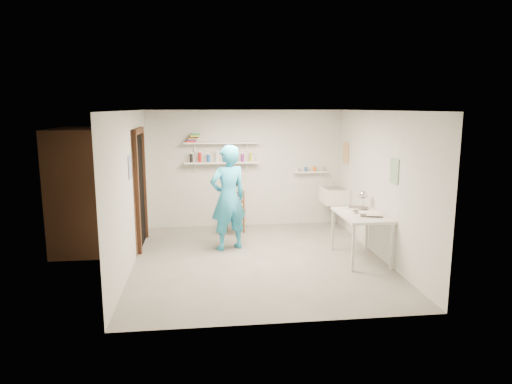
{
  "coord_description": "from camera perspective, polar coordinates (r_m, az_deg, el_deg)",
  "views": [
    {
      "loc": [
        -0.9,
        -7.07,
        2.45
      ],
      "look_at": [
        0.0,
        0.4,
        1.05
      ],
      "focal_mm": 32.0,
      "sensor_mm": 36.0,
      "label": 1
    }
  ],
  "objects": [
    {
      "name": "work_table",
      "position": [
        7.62,
        12.93,
        -5.47
      ],
      "size": [
        0.69,
        1.15,
        0.77
      ],
      "primitive_type": "cube",
      "color": "silver",
      "rests_on": "ground"
    },
    {
      "name": "book_stack",
      "position": [
        9.22,
        -7.85,
        6.7
      ],
      "size": [
        0.28,
        0.14,
        0.17
      ],
      "color": "red",
      "rests_on": "shelf_upper"
    },
    {
      "name": "papers",
      "position": [
        7.53,
        13.06,
        -2.54
      ],
      "size": [
        0.3,
        0.22,
        0.03
      ],
      "color": "silver",
      "rests_on": "work_table"
    },
    {
      "name": "wall_back",
      "position": [
        9.45,
        -1.36,
        2.94
      ],
      "size": [
        4.0,
        0.02,
        2.4
      ],
      "primitive_type": "cube",
      "color": "silver",
      "rests_on": "ground"
    },
    {
      "name": "belfast_sink",
      "position": [
        9.33,
        9.76,
        -0.43
      ],
      "size": [
        0.48,
        0.6,
        0.3
      ],
      "primitive_type": "cube",
      "color": "white",
      "rests_on": "wall_right"
    },
    {
      "name": "poster_right_b",
      "position": [
        7.19,
        16.89,
        2.5
      ],
      "size": [
        0.01,
        0.3,
        0.38
      ],
      "primitive_type": "cube",
      "color": "#3F724C",
      "rests_on": "wall_right"
    },
    {
      "name": "wall_right",
      "position": [
        7.75,
        15.3,
        0.88
      ],
      "size": [
        0.02,
        4.5,
        2.4
      ],
      "primitive_type": "cube",
      "color": "silver",
      "rests_on": "ground"
    },
    {
      "name": "wall_front",
      "position": [
        5.05,
        3.63,
        -3.8
      ],
      "size": [
        4.0,
        0.02,
        2.4
      ],
      "primitive_type": "cube",
      "color": "silver",
      "rests_on": "ground"
    },
    {
      "name": "poster_right_a",
      "position": [
        9.37,
        11.15,
        4.83
      ],
      "size": [
        0.01,
        0.34,
        0.42
      ],
      "primitive_type": "cube",
      "color": "#995933",
      "rests_on": "wall_right"
    },
    {
      "name": "poster_left",
      "position": [
        7.26,
        -15.46,
        3.04
      ],
      "size": [
        0.01,
        0.28,
        0.36
      ],
      "primitive_type": "cube",
      "color": "#334C7F",
      "rests_on": "wall_left"
    },
    {
      "name": "door_jamb_near",
      "position": [
        7.83,
        -14.61,
        -0.48
      ],
      "size": [
        0.06,
        0.1,
        2.0
      ],
      "primitive_type": "cube",
      "color": "brown",
      "rests_on": "ground"
    },
    {
      "name": "ledge_shelf",
      "position": [
        9.6,
        6.75,
        2.5
      ],
      "size": [
        0.7,
        0.14,
        0.03
      ],
      "primitive_type": "cube",
      "color": "white",
      "rests_on": "wall_back"
    },
    {
      "name": "ledge_pots",
      "position": [
        9.59,
        6.76,
        2.86
      ],
      "size": [
        0.48,
        0.07,
        0.09
      ],
      "color": "silver",
      "rests_on": "ledge_shelf"
    },
    {
      "name": "wall_left",
      "position": [
        7.26,
        -15.55,
        0.24
      ],
      "size": [
        0.02,
        4.5,
        2.4
      ],
      "primitive_type": "cube",
      "color": "silver",
      "rests_on": "ground"
    },
    {
      "name": "desk_lamp",
      "position": [
        7.97,
        13.28,
        -0.33
      ],
      "size": [
        0.14,
        0.14,
        0.14
      ],
      "primitive_type": "sphere",
      "color": "silver",
      "rests_on": "work_table"
    },
    {
      "name": "ceiling",
      "position": [
        7.13,
        0.39,
        10.22
      ],
      "size": [
        4.0,
        4.5,
        0.02
      ],
      "primitive_type": "cube",
      "color": "silver",
      "rests_on": "wall_back"
    },
    {
      "name": "wall_clock",
      "position": [
        8.02,
        -2.99,
        1.69
      ],
      "size": [
        0.32,
        0.16,
        0.33
      ],
      "primitive_type": "cylinder",
      "rotation": [
        1.57,
        0.0,
        0.4
      ],
      "color": "beige",
      "rests_on": "man"
    },
    {
      "name": "man",
      "position": [
        7.86,
        -3.49,
        -0.74
      ],
      "size": [
        0.78,
        0.66,
        1.83
      ],
      "primitive_type": "imported",
      "rotation": [
        0.0,
        0.0,
        3.54
      ],
      "color": "#29A1D0",
      "rests_on": "ground"
    },
    {
      "name": "shelf_lower",
      "position": [
        9.27,
        -4.36,
        3.69
      ],
      "size": [
        1.5,
        0.22,
        0.03
      ],
      "primitive_type": "cube",
      "color": "white",
      "rests_on": "wall_back"
    },
    {
      "name": "floor",
      "position": [
        7.54,
        0.37,
        -8.5
      ],
      "size": [
        4.0,
        4.5,
        0.02
      ],
      "primitive_type": "cube",
      "color": "slate",
      "rests_on": "ground"
    },
    {
      "name": "wooden_chair",
      "position": [
        8.88,
        -3.0,
        -2.49
      ],
      "size": [
        0.55,
        0.54,
        0.9
      ],
      "primitive_type": "cube",
      "rotation": [
        0.0,
        0.0,
        -0.43
      ],
      "color": "brown",
      "rests_on": "ground"
    },
    {
      "name": "shelf_upper",
      "position": [
        9.23,
        -4.4,
        6.16
      ],
      "size": [
        1.5,
        0.22,
        0.03
      ],
      "primitive_type": "cube",
      "color": "white",
      "rests_on": "wall_back"
    },
    {
      "name": "doorway_recess",
      "position": [
        8.32,
        -14.29,
        0.17
      ],
      "size": [
        0.02,
        0.9,
        2.0
      ],
      "primitive_type": "cube",
      "color": "black",
      "rests_on": "wall_left"
    },
    {
      "name": "corridor_box",
      "position": [
        8.43,
        -19.1,
        0.4
      ],
      "size": [
        1.4,
        1.5,
        2.1
      ],
      "primitive_type": "cube",
      "color": "brown",
      "rests_on": "ground"
    },
    {
      "name": "spray_cans",
      "position": [
        9.26,
        -4.37,
        4.31
      ],
      "size": [
        1.29,
        0.06,
        0.17
      ],
      "color": "black",
      "rests_on": "shelf_lower"
    },
    {
      "name": "door_lintel",
      "position": [
        8.2,
        -14.49,
        7.41
      ],
      "size": [
        0.06,
        1.05,
        0.1
      ],
      "primitive_type": "cube",
      "color": "brown",
      "rests_on": "wall_left"
    },
    {
      "name": "door_jamb_far",
      "position": [
        8.8,
        -13.76,
        0.76
      ],
      "size": [
        0.06,
        0.1,
        2.0
      ],
      "primitive_type": "cube",
      "color": "brown",
      "rests_on": "ground"
    }
  ]
}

